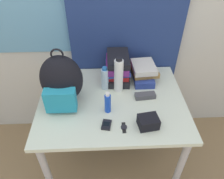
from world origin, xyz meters
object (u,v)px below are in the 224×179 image
at_px(water_bottle, 105,79).
at_px(sunglasses_case, 145,96).
at_px(sunscreen_bottle, 108,103).
at_px(backpack, 61,81).
at_px(cell_phone, 107,125).
at_px(wristwatch, 124,127).
at_px(camera_pouch, 148,122).
at_px(book_stack_center, 143,72).
at_px(sports_bottle, 119,75).
at_px(book_stack_left, 118,68).

height_order(water_bottle, sunglasses_case, water_bottle).
bearing_deg(sunscreen_bottle, backpack, 158.10).
height_order(cell_phone, wristwatch, cell_phone).
relative_size(sunscreen_bottle, camera_pouch, 1.18).
distance_m(book_stack_center, wristwatch, 0.56).
xyz_separation_m(sunscreen_bottle, camera_pouch, (0.25, -0.15, -0.04)).
relative_size(backpack, sunscreen_bottle, 2.55).
height_order(sports_bottle, sunglasses_case, sports_bottle).
distance_m(sunscreen_bottle, cell_phone, 0.15).
xyz_separation_m(water_bottle, cell_phone, (0.00, -0.38, -0.08)).
bearing_deg(sports_bottle, book_stack_left, 88.07).
height_order(camera_pouch, wristwatch, camera_pouch).
bearing_deg(sunscreen_bottle, sunglasses_case, 24.04).
height_order(book_stack_center, water_bottle, water_bottle).
xyz_separation_m(water_bottle, sunglasses_case, (0.29, -0.12, -0.07)).
bearing_deg(wristwatch, camera_pouch, 3.70).
distance_m(sunscreen_bottle, wristwatch, 0.20).
xyz_separation_m(cell_phone, camera_pouch, (0.26, -0.01, 0.03)).
height_order(water_bottle, wristwatch, water_bottle).
relative_size(book_stack_left, sunscreen_bottle, 1.72).
bearing_deg(backpack, water_bottle, 22.76).
distance_m(book_stack_left, sunscreen_bottle, 0.38).
distance_m(book_stack_left, sports_bottle, 0.15).
xyz_separation_m(cell_phone, wristwatch, (0.11, -0.02, -0.00)).
height_order(book_stack_left, sunscreen_bottle, book_stack_left).
bearing_deg(book_stack_left, sunglasses_case, -52.33).
xyz_separation_m(sunglasses_case, camera_pouch, (-0.03, -0.27, 0.02)).
bearing_deg(book_stack_left, camera_pouch, -72.58).
height_order(book_stack_left, water_bottle, book_stack_left).
relative_size(book_stack_center, sunglasses_case, 1.81).
xyz_separation_m(sports_bottle, sunglasses_case, (0.19, -0.10, -0.12)).
distance_m(book_stack_center, sunglasses_case, 0.24).
bearing_deg(sunglasses_case, water_bottle, 156.86).
relative_size(cell_phone, sunglasses_case, 0.59).
relative_size(sports_bottle, sunglasses_case, 1.86).
xyz_separation_m(backpack, sports_bottle, (0.40, 0.10, -0.04)).
bearing_deg(backpack, book_stack_left, 30.93).
relative_size(book_stack_left, camera_pouch, 2.02).
distance_m(book_stack_center, sports_bottle, 0.26).
bearing_deg(book_stack_center, cell_phone, -122.22).
relative_size(cell_phone, wristwatch, 1.06).
height_order(book_stack_center, sports_bottle, sports_bottle).
bearing_deg(sunscreen_bottle, cell_phone, -95.53).
height_order(book_stack_center, cell_phone, book_stack_center).
xyz_separation_m(sports_bottle, wristwatch, (0.01, -0.38, -0.13)).
bearing_deg(wristwatch, sunscreen_bottle, 122.17).
distance_m(book_stack_center, water_bottle, 0.33).
relative_size(book_stack_left, water_bottle, 1.46).
xyz_separation_m(backpack, cell_phone, (0.30, -0.26, -0.17)).
distance_m(book_stack_center, camera_pouch, 0.51).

